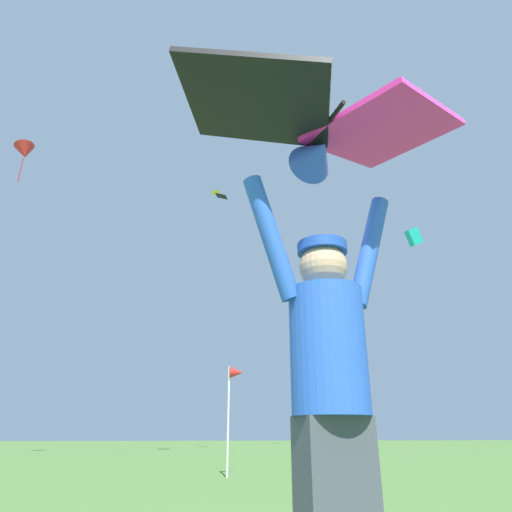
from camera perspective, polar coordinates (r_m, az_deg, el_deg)
kite_flyer_person at (r=2.07m, az=9.31°, el=-15.99°), size 0.81×0.39×1.92m
held_stunt_kite at (r=2.51m, az=8.16°, el=15.62°), size 1.64×0.98×0.39m
distant_kite_yellow_high_right at (r=32.95m, az=7.45°, el=16.68°), size 0.70×0.70×0.18m
distant_kite_red_high_left at (r=21.17m, az=-27.12°, el=11.62°), size 1.21×1.14×1.85m
distant_kite_yellow_low_right at (r=30.41m, az=-5.17°, el=8.01°), size 0.64×0.67×0.30m
distant_kite_purple_far_center at (r=35.88m, az=6.96°, el=11.14°), size 0.78×0.74×0.90m
distant_kite_teal_overhead_distant at (r=26.02m, az=19.25°, el=2.28°), size 0.89×0.78×1.13m
distant_kite_black_mid_right at (r=25.46m, az=-4.34°, el=7.58°), size 0.83×0.86×0.31m
marker_flag at (r=9.35m, az=-2.67°, el=-15.34°), size 0.30×0.24×2.02m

